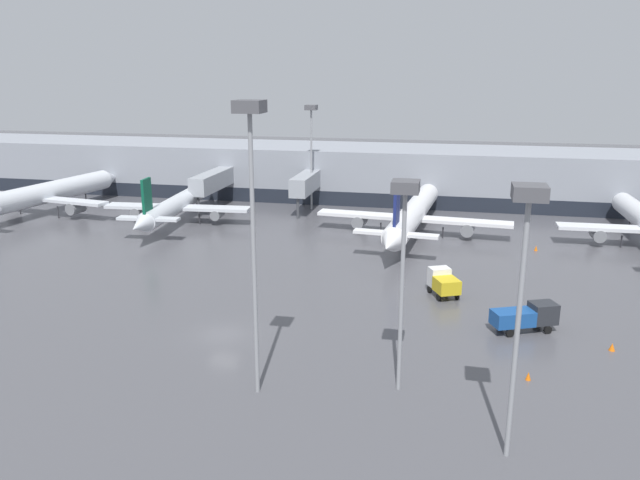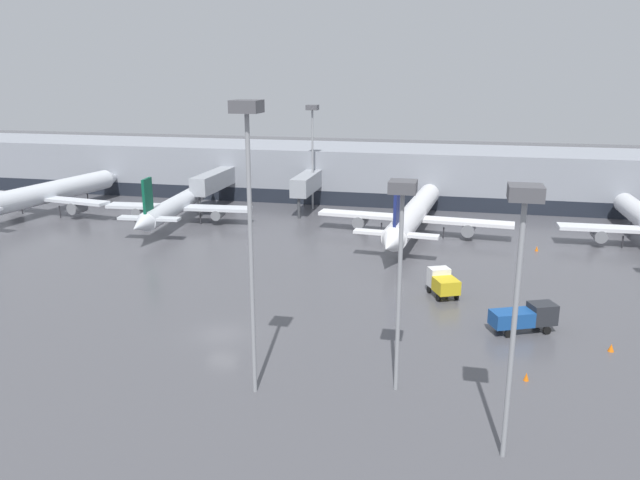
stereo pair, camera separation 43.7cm
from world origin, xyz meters
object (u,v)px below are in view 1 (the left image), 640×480
object	(u,v)px
parked_jet_3	(41,195)
apron_light_mast_5	(525,244)
traffic_cone_3	(612,347)
parked_jet_1	(177,205)
apron_light_mast_0	(311,127)
apron_light_mast_7	(251,171)
service_truck_2	(526,316)
traffic_cone_2	(528,376)
service_truck_1	(443,282)
apron_light_mast_3	(404,224)
traffic_cone_0	(536,248)
parked_jet_2	(413,214)

from	to	relation	value
parked_jet_3	apron_light_mast_5	size ratio (longest dim) A/B	2.25
traffic_cone_3	parked_jet_1	bearing A→B (deg)	147.94
parked_jet_3	apron_light_mast_0	distance (m)	43.58
apron_light_mast_5	apron_light_mast_7	xyz separation A→B (m)	(-16.70, 4.11, 2.76)
apron_light_mast_7	service_truck_2	bearing A→B (deg)	37.63
service_truck_2	traffic_cone_2	world-z (taller)	service_truck_2
apron_light_mast_7	parked_jet_3	bearing A→B (deg)	137.41
parked_jet_3	service_truck_1	bearing A→B (deg)	-101.60
service_truck_2	parked_jet_3	bearing A→B (deg)	132.49
apron_light_mast_5	service_truck_1	bearing A→B (deg)	99.42
parked_jet_1	traffic_cone_2	distance (m)	61.06
apron_light_mast_3	apron_light_mast_7	world-z (taller)	apron_light_mast_7
service_truck_2	apron_light_mast_5	world-z (taller)	apron_light_mast_5
service_truck_1	apron_light_mast_3	xyz separation A→B (m)	(-2.58, -20.05, 10.69)
traffic_cone_3	apron_light_mast_7	xyz separation A→B (m)	(-26.07, -12.51, 15.42)
traffic_cone_2	apron_light_mast_3	size ratio (longest dim) A/B	0.04
apron_light_mast_5	traffic_cone_2	bearing A→B (deg)	77.51
apron_light_mast_0	traffic_cone_3	bearing A→B (deg)	-52.51
parked_jet_3	apron_light_mast_7	world-z (taller)	apron_light_mast_7
parked_jet_1	traffic_cone_2	bearing A→B (deg)	-135.42
traffic_cone_0	traffic_cone_3	xyz separation A→B (m)	(2.73, -29.07, -0.01)
parked_jet_1	traffic_cone_0	size ratio (longest dim) A/B	46.82
service_truck_2	traffic_cone_2	bearing A→B (deg)	-117.45
apron_light_mast_5	apron_light_mast_7	size ratio (longest dim) A/B	0.80
parked_jet_3	apron_light_mast_0	bearing A→B (deg)	-62.71
parked_jet_1	apron_light_mast_3	distance (m)	57.68
apron_light_mast_0	apron_light_mast_7	distance (m)	60.18
parked_jet_3	apron_light_mast_5	distance (m)	84.10
service_truck_1	service_truck_2	xyz separation A→B (m)	(7.26, -7.48, -0.04)
parked_jet_1	parked_jet_2	distance (m)	34.64
traffic_cone_3	apron_light_mast_3	bearing A→B (deg)	-148.55
apron_light_mast_3	traffic_cone_0	bearing A→B (deg)	70.76
parked_jet_3	apron_light_mast_0	world-z (taller)	apron_light_mast_0
parked_jet_1	parked_jet_3	distance (m)	22.94
service_truck_1	traffic_cone_3	world-z (taller)	service_truck_1
traffic_cone_3	apron_light_mast_7	distance (m)	32.77
service_truck_1	apron_light_mast_5	bearing A→B (deg)	164.58
service_truck_1	apron_light_mast_7	xyz separation A→B (m)	(-12.28, -22.55, 14.27)
service_truck_1	parked_jet_3	bearing A→B (deg)	44.52
parked_jet_1	apron_light_mast_7	bearing A→B (deg)	-153.82
apron_light_mast_3	service_truck_1	bearing A→B (deg)	82.67
traffic_cone_0	apron_light_mast_5	bearing A→B (deg)	-98.27
parked_jet_1	traffic_cone_3	distance (m)	62.86
service_truck_1	apron_light_mast_0	bearing A→B (deg)	6.19
traffic_cone_0	apron_light_mast_3	xyz separation A→B (m)	(-13.64, -39.07, 11.83)
traffic_cone_0	service_truck_2	bearing A→B (deg)	-98.15
service_truck_2	apron_light_mast_7	distance (m)	28.53
parked_jet_3	apron_light_mast_7	xyz separation A→B (m)	(50.10, -46.05, 12.47)
traffic_cone_2	parked_jet_2	bearing A→B (deg)	105.74
traffic_cone_0	apron_light_mast_0	distance (m)	39.81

